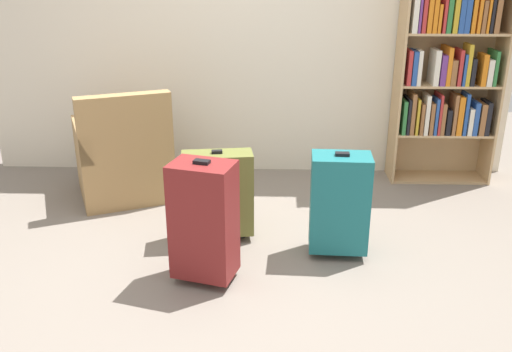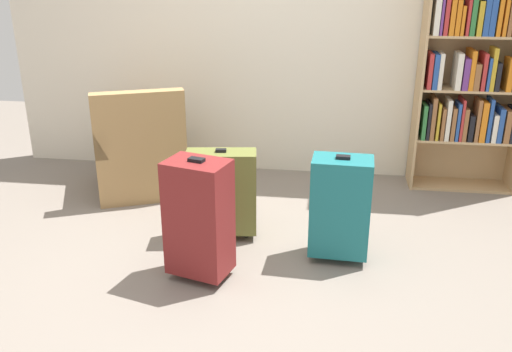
% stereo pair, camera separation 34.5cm
% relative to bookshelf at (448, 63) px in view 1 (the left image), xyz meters
% --- Properties ---
extents(ground_plane, '(8.10, 8.10, 0.00)m').
position_rel_bookshelf_xyz_m(ground_plane, '(-1.68, -1.69, -1.02)').
color(ground_plane, slate).
extents(back_wall, '(4.63, 0.10, 2.60)m').
position_rel_bookshelf_xyz_m(back_wall, '(-1.68, 0.22, 0.28)').
color(back_wall, beige).
rests_on(back_wall, ground).
extents(bookshelf, '(0.84, 0.32, 2.10)m').
position_rel_bookshelf_xyz_m(bookshelf, '(0.00, 0.00, 0.00)').
color(bookshelf, tan).
rests_on(bookshelf, ground).
extents(armchair, '(0.92, 0.92, 0.90)m').
position_rel_bookshelf_xyz_m(armchair, '(-2.65, -0.48, -0.70)').
color(armchair, '#9E7A4C').
rests_on(armchair, ground).
extents(mug, '(0.12, 0.08, 0.10)m').
position_rel_bookshelf_xyz_m(mug, '(-2.02, -0.60, -0.97)').
color(mug, '#1959A5').
rests_on(mug, ground).
extents(suitcase_dark_red, '(0.41, 0.34, 0.77)m').
position_rel_bookshelf_xyz_m(suitcase_dark_red, '(-1.84, -1.75, -0.62)').
color(suitcase_dark_red, maroon).
rests_on(suitcase_dark_red, ground).
extents(suitcase_teal, '(0.38, 0.26, 0.71)m').
position_rel_bookshelf_xyz_m(suitcase_teal, '(-1.02, -1.41, -0.65)').
color(suitcase_teal, '#19666B').
rests_on(suitcase_teal, ground).
extents(suitcase_olive, '(0.49, 0.26, 0.65)m').
position_rel_bookshelf_xyz_m(suitcase_olive, '(-1.81, -1.21, -0.68)').
color(suitcase_olive, brown).
rests_on(suitcase_olive, ground).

